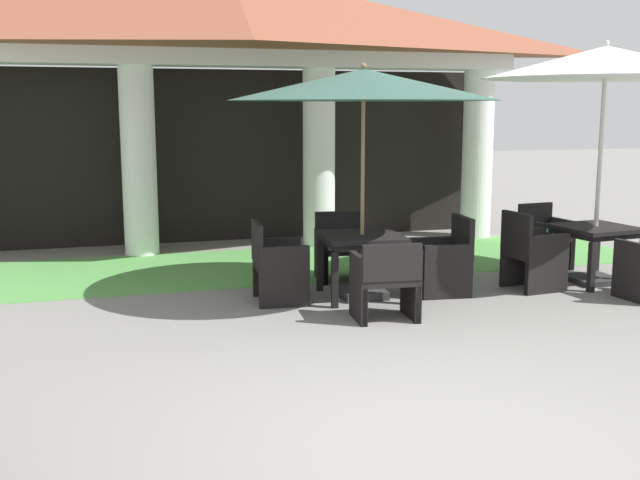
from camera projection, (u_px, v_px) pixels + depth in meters
name	position (u px, v px, depth m)	size (l,w,h in m)	color
ground_plane	(425.00, 434.00, 5.12)	(60.00, 60.00, 0.00)	gray
background_pavilion	(228.00, 41.00, 11.38)	(9.36, 2.51, 4.09)	white
lawn_strip	(251.00, 266.00, 10.53)	(11.16, 2.50, 0.01)	#519347
patio_table_near_foreground	(595.00, 234.00, 9.47)	(0.94, 0.94, 0.70)	black
patio_umbrella_near_foreground	(606.00, 64.00, 9.13)	(2.91, 2.91, 2.91)	#2D2D2D
patio_chair_near_foreground_west	(531.00, 254.00, 9.13)	(0.64, 0.61, 0.93)	black
patio_chair_near_foreground_north	(544.00, 238.00, 10.36)	(0.61, 0.60, 0.85)	black
patio_table_mid_left	(362.00, 243.00, 8.71)	(0.95, 0.95, 0.72)	black
patio_umbrella_mid_left	(363.00, 87.00, 8.41)	(2.98, 2.98, 2.61)	#2D2D2D
patio_chair_mid_left_north	(342.00, 248.00, 9.68)	(0.67, 0.62, 0.83)	black
patio_chair_mid_left_east	(444.00, 260.00, 8.94)	(0.63, 0.64, 0.90)	black
patio_chair_mid_left_west	(277.00, 265.00, 8.55)	(0.61, 0.67, 0.90)	black
patio_chair_mid_left_south	(386.00, 281.00, 7.81)	(0.66, 0.58, 0.81)	black
terracotta_urn	(366.00, 276.00, 9.20)	(0.32, 0.32, 0.38)	brown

